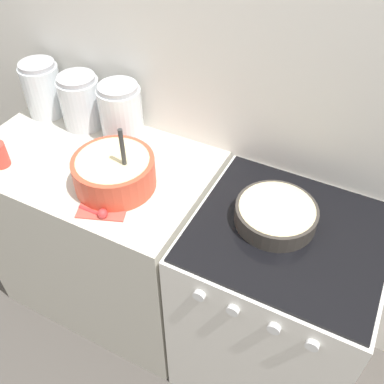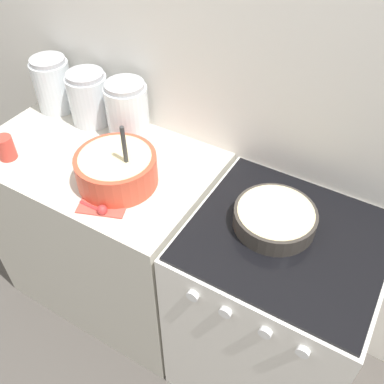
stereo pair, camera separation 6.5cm
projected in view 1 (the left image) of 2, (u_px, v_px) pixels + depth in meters
name	position (u px, v px, depth m)	size (l,w,h in m)	color
ground_plane	(166.00, 381.00, 1.98)	(12.00, 12.00, 0.00)	#4C4742
wall_back	(239.00, 87.00, 1.55)	(4.94, 0.05, 2.40)	white
countertop_cabinet	(105.00, 235.00, 2.02)	(0.97, 0.61, 0.92)	beige
stove	(272.00, 306.00, 1.74)	(0.66, 0.62, 0.92)	white
mixing_bowl	(114.00, 171.00, 1.55)	(0.30, 0.30, 0.27)	#D84C33
baking_pan	(276.00, 214.00, 1.43)	(0.28, 0.28, 0.07)	#38332D
storage_jar_left	(44.00, 92.00, 1.88)	(0.17, 0.17, 0.24)	silver
storage_jar_middle	(81.00, 104.00, 1.81)	(0.17, 0.17, 0.23)	silver
storage_jar_right	(121.00, 116.00, 1.74)	(0.17, 0.17, 0.24)	silver
recipe_page	(108.00, 194.00, 1.55)	(0.25, 0.30, 0.01)	#CC4C3F
measuring_spoon	(100.00, 213.00, 1.47)	(0.12, 0.04, 0.04)	red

